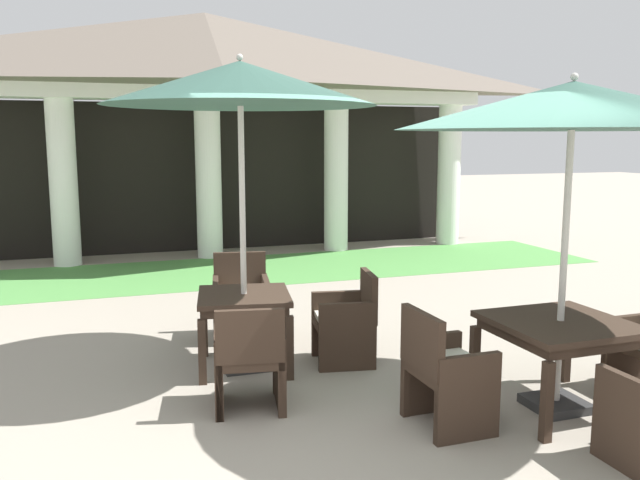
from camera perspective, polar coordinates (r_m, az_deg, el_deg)
ground_plane at (r=5.20m, az=5.23°, el=-15.94°), size 60.00×60.00×0.00m
background_pavilion at (r=12.34m, az=-9.86°, el=13.90°), size 11.05×2.73×4.34m
lawn_strip at (r=11.01m, az=-8.17°, el=-2.67°), size 12.85×2.58×0.01m
patio_table_near_foreground at (r=6.32m, az=-6.54°, el=-5.53°), size 0.98×0.98×0.72m
patio_umbrella_near_foreground at (r=6.15m, az=-6.88°, el=13.04°), size 2.47×2.47×2.91m
patio_chair_near_foreground_east at (r=6.49m, az=2.33°, el=-7.08°), size 0.64×0.63×0.89m
patio_chair_near_foreground_north at (r=7.34m, az=-6.81°, el=-5.17°), size 0.69×0.68×0.91m
patio_chair_near_foreground_south at (r=5.44m, az=-6.10°, el=-10.21°), size 0.64×0.65×0.88m
patio_table_mid_left at (r=5.67m, az=19.92°, el=-7.44°), size 1.03×1.03×0.74m
patio_umbrella_mid_left at (r=5.46m, az=20.90°, el=10.59°), size 2.70×2.70×2.66m
patio_chair_mid_left_west at (r=5.17m, az=10.64°, el=-11.15°), size 0.53×0.61×0.91m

